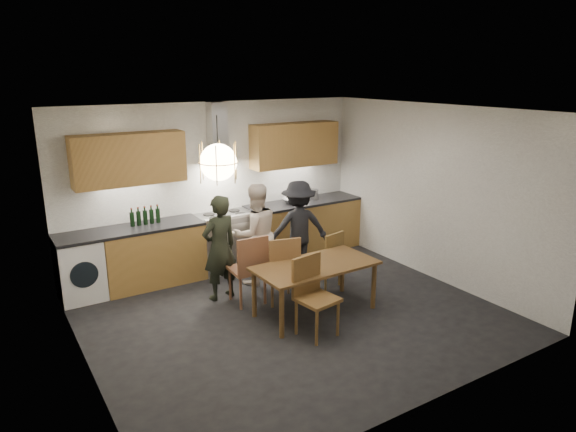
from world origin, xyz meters
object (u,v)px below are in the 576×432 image
chair_back_left (250,265)px  wine_bottles (145,215)px  dining_table (315,270)px  person_mid (255,234)px  person_right (298,227)px  mixing_bowl (293,200)px  stock_pot (311,195)px  person_left (220,248)px  chair_front (312,290)px

chair_back_left → wine_bottles: wine_bottles is taller
dining_table → wine_bottles: (-1.52, 2.14, 0.44)m
person_mid → chair_back_left: bearing=58.5°
person_right → mixing_bowl: person_right is taller
person_right → stock_pot: bearing=-116.6°
person_left → stock_pot: 2.47m
mixing_bowl → stock_pot: 0.42m
person_left → person_mid: 0.71m
person_left → person_right: (1.44, 0.25, -0.01)m
stock_pot → chair_back_left: bearing=-143.9°
dining_table → stock_pot: (1.38, 2.10, 0.39)m
dining_table → mixing_bowl: (0.97, 2.07, 0.35)m
wine_bottles → chair_front: bearing=-65.2°
stock_pot → dining_table: bearing=-123.3°
person_mid → person_right: bearing=-175.0°
chair_back_left → stock_pot: size_ratio=4.32×
chair_back_left → wine_bottles: 1.80m
chair_back_left → stock_pot: stock_pot is taller
dining_table → person_right: (0.60, 1.31, 0.14)m
chair_front → stock_pot: 3.09m
dining_table → chair_front: chair_front is taller
person_right → chair_front: bearing=79.8°
person_mid → person_right: 0.77m
chair_back_left → stock_pot: bearing=-141.2°
mixing_bowl → wine_bottles: 2.49m
chair_front → person_left: 1.58m
chair_front → person_mid: bearing=75.4°
chair_back_left → mixing_bowl: 2.14m
person_left → person_mid: size_ratio=0.97×
mixing_bowl → wine_bottles: bearing=178.4°
dining_table → chair_back_left: size_ratio=1.64×
person_right → person_mid: bearing=20.2°
chair_front → person_left: person_left is taller
dining_table → chair_back_left: 0.89m
chair_back_left → chair_front: size_ratio=1.02×
dining_table → wine_bottles: size_ratio=3.62×
person_mid → mixing_bowl: (1.14, 0.78, 0.19)m
chair_front → mixing_bowl: size_ratio=2.86×
person_left → stock_pot: (2.22, 1.04, 0.25)m
chair_back_left → person_right: (1.20, 0.65, 0.17)m
chair_back_left → person_mid: size_ratio=0.65×
mixing_bowl → chair_back_left: bearing=-138.1°
dining_table → person_right: 1.45m
chair_front → dining_table: bearing=42.3°
person_mid → person_left: bearing=21.1°
chair_front → person_right: 1.98m
chair_back_left → chair_front: bearing=106.4°
chair_front → person_right: person_right is taller
person_right → wine_bottles: bearing=-3.1°
chair_front → person_mid: person_mid is taller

